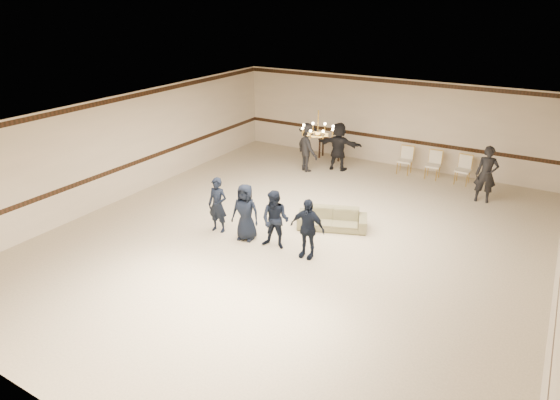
% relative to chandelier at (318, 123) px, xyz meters
% --- Properties ---
extents(room, '(12.01, 14.01, 3.21)m').
position_rel_chandelier_xyz_m(room, '(0.00, -1.00, -1.28)').
color(room, beige).
rests_on(room, ground).
extents(chair_rail, '(12.00, 0.02, 0.14)m').
position_rel_chandelier_xyz_m(chair_rail, '(0.00, 5.99, -1.88)').
color(chair_rail, black).
rests_on(chair_rail, wall_back).
extents(crown_molding, '(12.00, 0.02, 0.14)m').
position_rel_chandelier_xyz_m(crown_molding, '(0.00, 5.99, 0.21)').
color(crown_molding, black).
rests_on(crown_molding, wall_back).
extents(chandelier, '(0.94, 0.94, 0.89)m').
position_rel_chandelier_xyz_m(chandelier, '(0.00, 0.00, 0.00)').
color(chandelier, '#B18A38').
rests_on(chandelier, ceiling).
extents(boy_a, '(0.59, 0.42, 1.53)m').
position_rel_chandelier_xyz_m(boy_a, '(-2.01, -1.80, -2.11)').
color(boy_a, black).
rests_on(boy_a, floor).
extents(boy_b, '(0.82, 0.61, 1.53)m').
position_rel_chandelier_xyz_m(boy_b, '(-1.11, -1.80, -2.11)').
color(boy_b, black).
rests_on(boy_b, floor).
extents(boy_c, '(0.82, 0.68, 1.53)m').
position_rel_chandelier_xyz_m(boy_c, '(-0.21, -1.80, -2.11)').
color(boy_c, black).
rests_on(boy_c, floor).
extents(boy_d, '(0.91, 0.40, 1.53)m').
position_rel_chandelier_xyz_m(boy_d, '(0.69, -1.80, -2.11)').
color(boy_d, black).
rests_on(boy_d, floor).
extents(settee, '(2.01, 1.36, 0.55)m').
position_rel_chandelier_xyz_m(settee, '(0.56, -0.07, -2.60)').
color(settee, olive).
rests_on(settee, floor).
extents(adult_left, '(1.31, 1.16, 1.77)m').
position_rel_chandelier_xyz_m(adult_left, '(-2.21, 3.71, -1.99)').
color(adult_left, black).
rests_on(adult_left, floor).
extents(adult_mid, '(1.68, 0.69, 1.77)m').
position_rel_chandelier_xyz_m(adult_mid, '(-1.31, 4.41, -1.99)').
color(adult_mid, black).
rests_on(adult_mid, floor).
extents(adult_right, '(0.70, 0.52, 1.77)m').
position_rel_chandelier_xyz_m(adult_right, '(3.79, 4.01, -1.99)').
color(adult_right, black).
rests_on(adult_right, floor).
extents(banquet_chair_left, '(0.52, 0.52, 0.97)m').
position_rel_chandelier_xyz_m(banquet_chair_left, '(0.92, 5.24, -2.39)').
color(banquet_chair_left, '#F0E6CA').
rests_on(banquet_chair_left, floor).
extents(banquet_chair_mid, '(0.50, 0.50, 0.97)m').
position_rel_chandelier_xyz_m(banquet_chair_mid, '(1.92, 5.24, -2.39)').
color(banquet_chair_mid, '#F0E6CA').
rests_on(banquet_chair_mid, floor).
extents(banquet_chair_right, '(0.51, 0.51, 0.97)m').
position_rel_chandelier_xyz_m(banquet_chair_right, '(2.92, 5.24, -2.39)').
color(banquet_chair_right, '#F0E6CA').
rests_on(banquet_chair_right, floor).
extents(console_table, '(0.94, 0.44, 0.78)m').
position_rel_chandelier_xyz_m(console_table, '(-2.08, 5.44, -2.49)').
color(console_table, black).
rests_on(console_table, floor).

